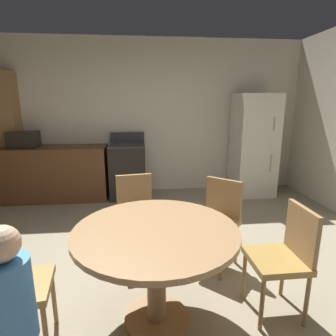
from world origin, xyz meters
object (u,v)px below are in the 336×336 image
dining_table (156,249)px  chair_east (285,254)px  chair_northeast (218,217)px  chair_north (136,211)px  person_child (13,324)px  microwave (24,139)px  refrigerator (253,145)px  oven_range (128,170)px  chair_west (6,283)px

dining_table → chair_east: (0.98, 0.01, -0.10)m
chair_northeast → chair_east: bearing=66.3°
dining_table → chair_north: 0.98m
chair_north → person_child: 1.66m
microwave → chair_east: size_ratio=0.51×
person_child → chair_east: bearing=-19.8°
refrigerator → chair_north: (-2.04, -1.88, -0.38)m
refrigerator → chair_northeast: bearing=-120.1°
oven_range → microwave: microwave is taller
chair_west → chair_east: bearing=-4.1°
chair_north → person_child: person_child is taller
oven_range → microwave: bearing=-179.9°
microwave → chair_west: 3.25m
refrigerator → chair_west: refrigerator is taller
dining_table → chair_east: chair_east is taller
oven_range → chair_east: bearing=-65.8°
refrigerator → microwave: bearing=179.3°
oven_range → microwave: size_ratio=2.50×
oven_range → microwave: (-1.66, -0.00, 0.56)m
microwave → chair_northeast: 3.46m
refrigerator → microwave: size_ratio=4.00×
chair_east → chair_west: same height
microwave → chair_west: size_ratio=0.51×
chair_north → chair_west: same height
refrigerator → dining_table: (-1.89, -2.84, -0.28)m
oven_range → chair_east: oven_range is taller
oven_range → dining_table: oven_range is taller
refrigerator → oven_range: bearing=178.6°
chair_east → person_child: bearing=18.9°
chair_northeast → chair_north: same height
microwave → chair_west: microwave is taller
chair_north → chair_west: 1.38m
chair_north → refrigerator: bearing=123.5°
refrigerator → chair_north: refrigerator is taller
person_child → chair_west: bearing=79.7°
chair_northeast → person_child: size_ratio=0.80×
person_child → chair_northeast: bearing=4.4°
oven_range → chair_northeast: 2.39m
oven_range → chair_east: 3.17m
dining_table → chair_west: bearing=-171.6°
dining_table → chair_east: bearing=0.3°
microwave → dining_table: microwave is taller
chair_east → dining_table: bearing=-0.0°
chair_west → oven_range: bearing=69.6°
refrigerator → chair_northeast: size_ratio=2.02×
oven_range → person_child: 3.51m
chair_north → chair_east: bearing=40.6°
chair_east → oven_range: bearing=-66.1°
oven_range → person_child: (-0.40, -3.49, 0.11)m
dining_table → chair_northeast: chair_northeast is taller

